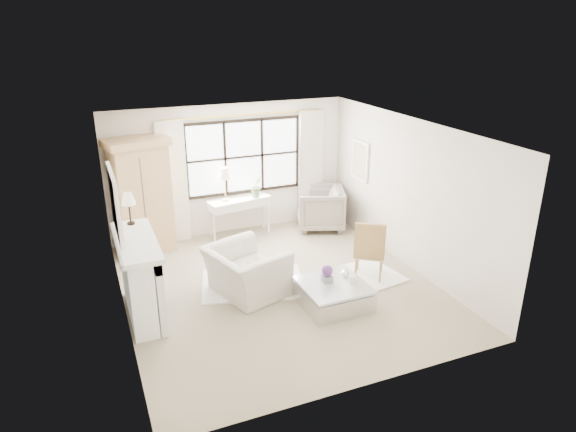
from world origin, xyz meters
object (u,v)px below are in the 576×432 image
object	(u,v)px
club_armchair	(246,272)
coffee_table	(333,295)
console_table	(239,216)
armoire	(141,196)

from	to	relation	value
club_armchair	coffee_table	distance (m)	1.47
console_table	club_armchair	distance (m)	2.53
coffee_table	armoire	bearing A→B (deg)	126.38
console_table	coffee_table	distance (m)	3.37
console_table	club_armchair	size ratio (longest dim) A/B	1.11
armoire	coffee_table	world-z (taller)	armoire
armoire	club_armchair	distance (m)	2.78
armoire	club_armchair	world-z (taller)	armoire
armoire	console_table	distance (m)	2.08
armoire	console_table	size ratio (longest dim) A/B	1.65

